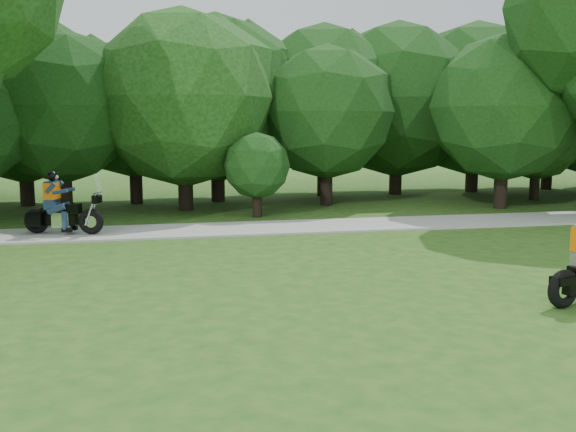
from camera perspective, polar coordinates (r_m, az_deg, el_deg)
name	(u,v)px	position (r m, az deg, el deg)	size (l,w,h in m)	color
ground	(435,306)	(10.59, 12.96, -7.84)	(100.00, 100.00, 0.00)	#224F16
walkway	(313,226)	(17.98, 2.26, -0.92)	(60.00, 2.20, 0.06)	#A3A39E
tree_line	(289,103)	(24.30, 0.06, 10.01)	(39.79, 12.01, 7.47)	black
touring_motorcycle	(58,211)	(17.53, -19.75, 0.41)	(2.09, 1.09, 1.63)	black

